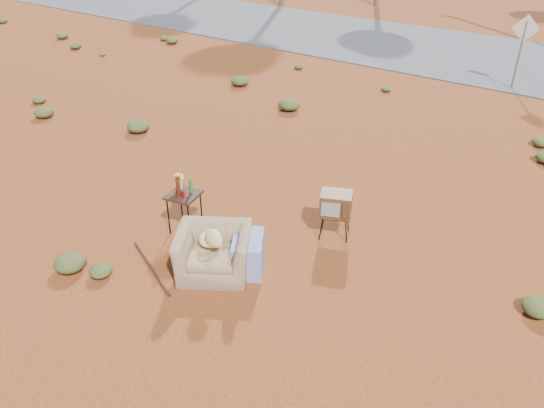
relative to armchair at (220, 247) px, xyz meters
The scene contains 8 objects.
ground 0.50m from the armchair, 153.69° to the left, with size 140.00×140.00×0.00m, color brown.
highway 15.09m from the armchair, 90.67° to the left, with size 140.00×7.00×0.04m, color #565659.
armchair is the anchor object (origin of this frame).
tv_unit 2.16m from the armchair, 63.67° to the left, with size 0.65×0.59×0.85m.
side_table 1.45m from the armchair, 157.16° to the left, with size 0.61×0.61×1.04m.
rusty_bar 1.22m from the armchair, 146.39° to the right, with size 0.04×0.04×1.60m, color #452212.
road_sign 12.20m from the armchair, 83.75° to the left, with size 0.78×0.06×2.19m.
scrub_patch 4.62m from the armchair, 102.55° to the left, with size 17.49×8.07×0.33m.
Camera 1 is at (4.79, -5.08, 5.25)m, focal length 35.00 mm.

